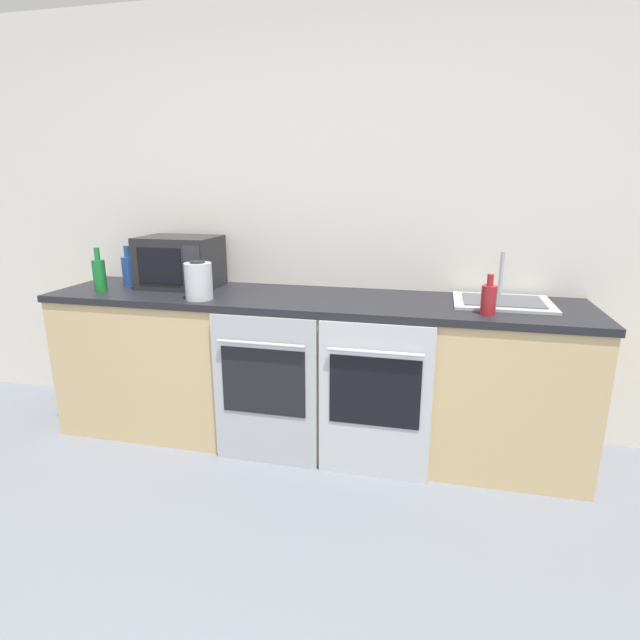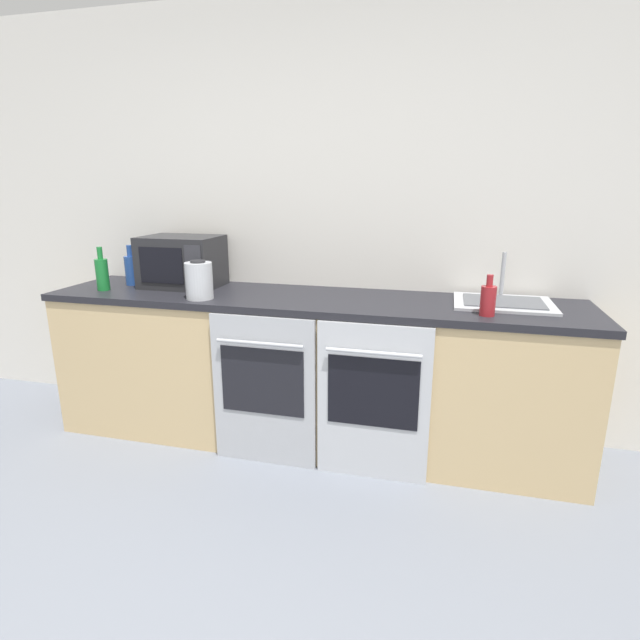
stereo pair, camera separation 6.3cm
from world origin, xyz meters
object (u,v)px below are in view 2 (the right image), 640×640
Objects in this scene: kettle at (199,280)px; microwave at (182,262)px; sink at (503,302)px; bottle_blue at (131,269)px; oven_left at (264,391)px; bottle_red at (488,300)px; oven_right at (373,402)px; bottle_green at (102,273)px.

microwave is at bearing 132.09° from kettle.
bottle_blue is at bearing -179.47° from sink.
bottle_red is at bearing 7.39° from oven_left.
kettle is (-1.03, 0.14, 0.57)m from oven_right.
sink is at bearing 0.53° from bottle_blue.
oven_left is 3.93× the size of kettle.
kettle is at bearing -170.43° from sink.
bottle_red is at bearing -1.46° from bottle_green.
oven_left is 1.25m from bottle_blue.
kettle is (0.69, -0.07, 0.00)m from bottle_green.
sink is at bearing 5.17° from bottle_green.
oven_left and oven_right have the same top height.
bottle_red is 1.56m from kettle.
oven_right is 3.93× the size of kettle.
sink is (0.10, 0.27, -0.07)m from bottle_red.
kettle reaches higher than bottle_red.
sink is (1.24, 0.42, 0.48)m from oven_left.
bottle_blue is (-1.04, 0.40, 0.57)m from oven_left.
bottle_blue is at bearing 166.41° from oven_right.
microwave is at bearing 147.80° from oven_left.
bottle_red is (1.14, 0.15, 0.55)m from oven_left.
sink is (1.67, 0.28, -0.09)m from kettle.
bottle_red is at bearing -110.57° from sink.
bottle_green is at bearing 174.36° from kettle.
bottle_blue is 0.20m from bottle_green.
oven_right is 1.18m from kettle.
oven_right is at bearing -13.59° from bottle_blue.
sink is at bearing 9.57° from kettle.
bottle_blue is at bearing 157.15° from kettle.
kettle reaches higher than oven_left.
oven_right is 1.78m from bottle_blue.
bottle_red is 0.94× the size of kettle.
kettle is at bearing -179.62° from bottle_red.
oven_right is at bearing 0.00° from oven_left.
kettle is at bearing -22.85° from bottle_blue.
kettle reaches higher than oven_right.
bottle_blue is at bearing 173.48° from bottle_red.
oven_right is 0.78m from bottle_red.
oven_right is 1.82m from bottle_green.
microwave is 0.35m from bottle_blue.
bottle_green is 2.36m from sink.
bottle_red is at bearing -6.52° from bottle_blue.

